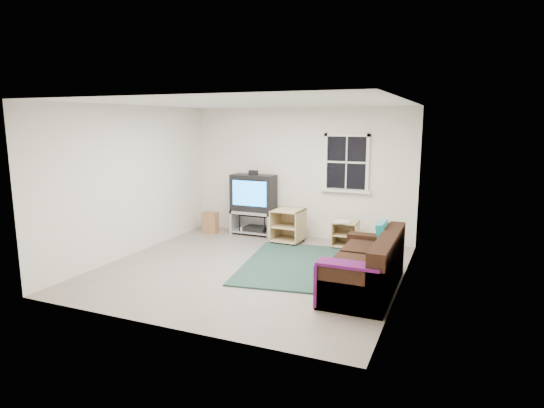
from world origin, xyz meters
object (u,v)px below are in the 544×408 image
at_px(side_table_right, 346,232).
at_px(tv_unit, 254,199).
at_px(av_rack, 256,210).
at_px(sofa, 367,268).
at_px(side_table_left, 289,225).

bearing_deg(side_table_right, tv_unit, 172.87).
bearing_deg(av_rack, side_table_right, -7.63).
height_order(tv_unit, side_table_right, tv_unit).
distance_m(tv_unit, av_rack, 0.22).
bearing_deg(side_table_right, av_rack, 172.37).
bearing_deg(sofa, tv_unit, 140.94).
xyz_separation_m(side_table_left, sofa, (1.90, -1.96, -0.04)).
relative_size(av_rack, sofa, 0.63).
relative_size(side_table_right, sofa, 0.27).
height_order(tv_unit, av_rack, tv_unit).
relative_size(side_table_left, side_table_right, 1.24).
distance_m(av_rack, side_table_left, 0.93).
bearing_deg(sofa, av_rack, 140.35).
height_order(tv_unit, sofa, tv_unit).
xyz_separation_m(tv_unit, av_rack, (0.04, 0.01, -0.21)).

